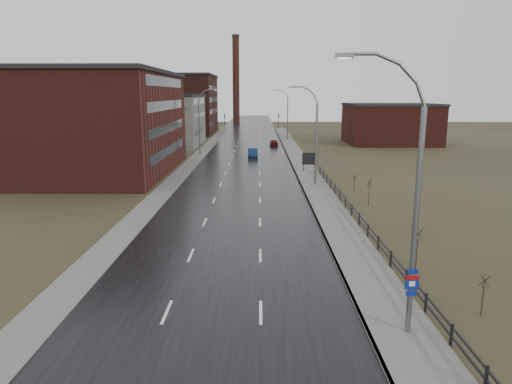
{
  "coord_description": "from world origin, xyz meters",
  "views": [
    {
      "loc": [
        2.2,
        -16.5,
        10.5
      ],
      "look_at": [
        1.97,
        18.23,
        3.0
      ],
      "focal_mm": 32.0,
      "sensor_mm": 36.0,
      "label": 1
    }
  ],
  "objects_px": {
    "streetlight_main": "(409,203)",
    "car_near": "(253,153)",
    "car_far": "(274,143)",
    "billboard": "(310,159)"
  },
  "relations": [
    {
      "from": "billboard",
      "to": "car_near",
      "type": "bearing_deg",
      "value": 118.85
    },
    {
      "from": "streetlight_main",
      "to": "billboard",
      "type": "bearing_deg",
      "value": 89.16
    },
    {
      "from": "streetlight_main",
      "to": "car_near",
      "type": "distance_m",
      "value": 58.12
    },
    {
      "from": "streetlight_main",
      "to": "car_near",
      "type": "bearing_deg",
      "value": 97.26
    },
    {
      "from": "streetlight_main",
      "to": "billboard",
      "type": "distance_m",
      "value": 43.22
    },
    {
      "from": "billboard",
      "to": "car_far",
      "type": "distance_m",
      "value": 31.84
    },
    {
      "from": "streetlight_main",
      "to": "billboard",
      "type": "xyz_separation_m",
      "value": [
        0.63,
        43.0,
        -4.27
      ]
    },
    {
      "from": "streetlight_main",
      "to": "car_near",
      "type": "xyz_separation_m",
      "value": [
        -7.31,
        57.41,
        -5.31
      ]
    },
    {
      "from": "car_far",
      "to": "streetlight_main",
      "type": "bearing_deg",
      "value": 92.57
    },
    {
      "from": "streetlight_main",
      "to": "car_far",
      "type": "height_order",
      "value": "streetlight_main"
    }
  ]
}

